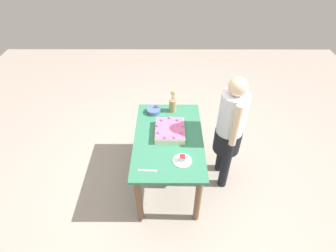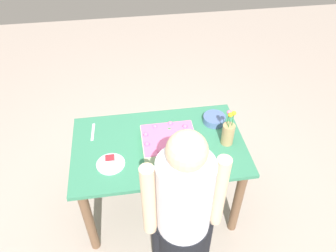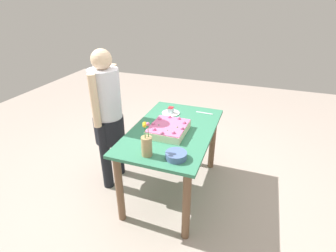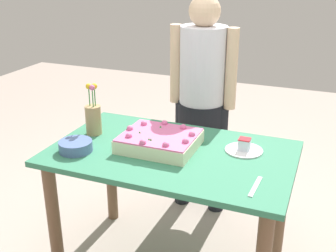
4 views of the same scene
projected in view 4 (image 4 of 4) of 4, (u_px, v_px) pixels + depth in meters
The scene contains 7 objects.
dining_table at pixel (171, 174), 2.27m from camera, with size 1.27×0.78×0.75m.
sheet_cake at pixel (160, 141), 2.24m from camera, with size 0.39×0.33×0.10m.
serving_plate_with_slice at pixel (244, 148), 2.21m from camera, with size 0.20×0.20×0.07m.
cake_knife at pixel (255, 186), 1.87m from camera, with size 0.19×0.02×0.00m, color silver.
flower_vase at pixel (93, 117), 2.40m from camera, with size 0.09×0.09×0.30m.
fruit_bowl at pixel (76, 146), 2.20m from camera, with size 0.18×0.18×0.06m, color #4E689D.
person_standing at pixel (202, 94), 2.79m from camera, with size 0.45×0.31×1.49m.
Camera 4 is at (-0.73, 1.87, 1.70)m, focal length 45.00 mm.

